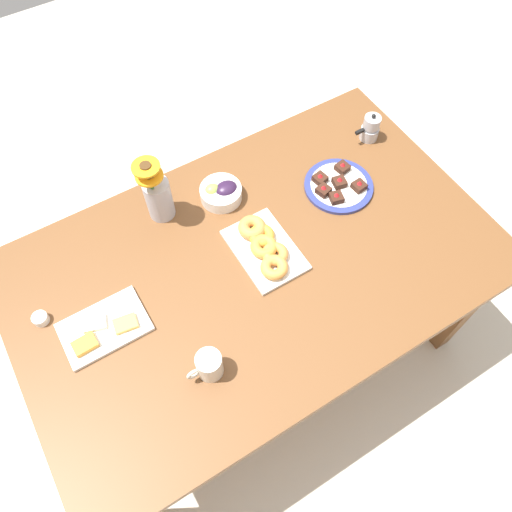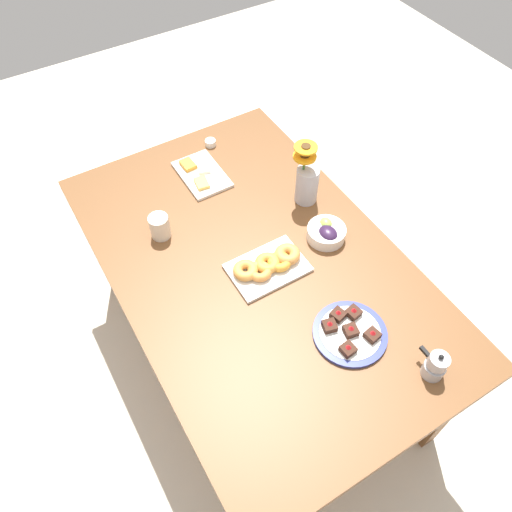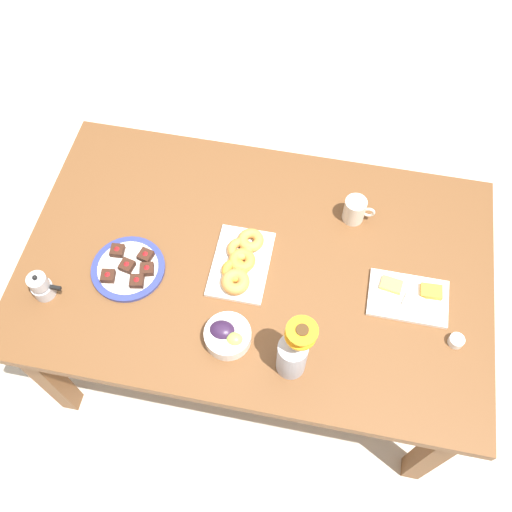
# 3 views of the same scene
# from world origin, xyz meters

# --- Properties ---
(ground_plane) EXTENTS (6.00, 6.00, 0.00)m
(ground_plane) POSITION_xyz_m (0.00, 0.00, 0.00)
(ground_plane) COLOR beige
(dining_table) EXTENTS (1.60, 1.00, 0.74)m
(dining_table) POSITION_xyz_m (0.00, 0.00, 0.65)
(dining_table) COLOR brown
(dining_table) RESTS_ON ground_plane
(coffee_mug) EXTENTS (0.11, 0.08, 0.10)m
(coffee_mug) POSITION_xyz_m (0.31, 0.24, 0.79)
(coffee_mug) COLOR silver
(coffee_mug) RESTS_ON dining_table
(grape_bowl) EXTENTS (0.15, 0.15, 0.07)m
(grape_bowl) POSITION_xyz_m (-0.03, -0.29, 0.77)
(grape_bowl) COLOR white
(grape_bowl) RESTS_ON dining_table
(cheese_platter) EXTENTS (0.26, 0.17, 0.03)m
(cheese_platter) POSITION_xyz_m (0.52, -0.04, 0.75)
(cheese_platter) COLOR white
(cheese_platter) RESTS_ON dining_table
(croissant_platter) EXTENTS (0.19, 0.29, 0.05)m
(croissant_platter) POSITION_xyz_m (-0.05, -0.02, 0.76)
(croissant_platter) COLOR white
(croissant_platter) RESTS_ON dining_table
(jam_cup_honey) EXTENTS (0.05, 0.05, 0.03)m
(jam_cup_honey) POSITION_xyz_m (0.68, -0.17, 0.76)
(jam_cup_honey) COLOR white
(jam_cup_honey) RESTS_ON dining_table
(dessert_plate) EXTENTS (0.25, 0.25, 0.05)m
(dessert_plate) POSITION_xyz_m (-0.42, -0.11, 0.75)
(dessert_plate) COLOR navy
(dessert_plate) RESTS_ON dining_table
(flower_vase) EXTENTS (0.11, 0.10, 0.27)m
(flower_vase) POSITION_xyz_m (0.18, -0.34, 0.84)
(flower_vase) COLOR #B2B2BC
(flower_vase) RESTS_ON dining_table
(moka_pot) EXTENTS (0.11, 0.07, 0.12)m
(moka_pot) POSITION_xyz_m (-0.66, -0.25, 0.79)
(moka_pot) COLOR #B7B7BC
(moka_pot) RESTS_ON dining_table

